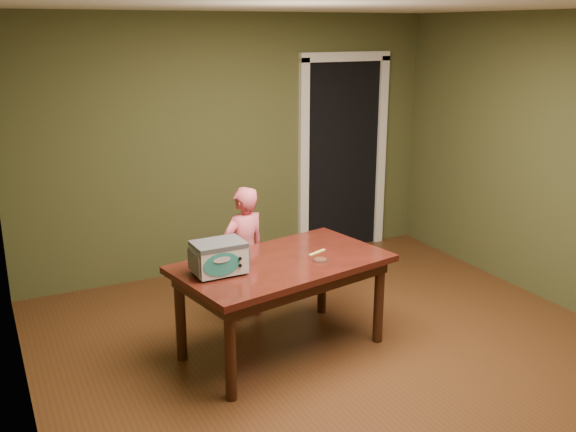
# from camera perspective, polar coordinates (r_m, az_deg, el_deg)

# --- Properties ---
(floor) EXTENTS (5.00, 5.00, 0.00)m
(floor) POSITION_cam_1_polar(r_m,az_deg,el_deg) (4.94, 6.65, -13.46)
(floor) COLOR #503017
(floor) RESTS_ON ground
(room_shell) EXTENTS (4.52, 5.02, 2.61)m
(room_shell) POSITION_cam_1_polar(r_m,az_deg,el_deg) (4.35, 7.39, 6.45)
(room_shell) COLOR #434726
(room_shell) RESTS_ON ground
(doorway) EXTENTS (1.10, 0.66, 2.25)m
(doorway) POSITION_cam_1_polar(r_m,az_deg,el_deg) (7.46, 3.70, 5.63)
(doorway) COLOR black
(doorway) RESTS_ON ground
(dining_table) EXTENTS (1.74, 1.19, 0.75)m
(dining_table) POSITION_cam_1_polar(r_m,az_deg,el_deg) (4.91, -0.51, -5.09)
(dining_table) COLOR #33130B
(dining_table) RESTS_ON floor
(toy_oven) EXTENTS (0.39, 0.27, 0.24)m
(toy_oven) POSITION_cam_1_polar(r_m,az_deg,el_deg) (4.61, -6.16, -3.60)
(toy_oven) COLOR #4C4F54
(toy_oven) RESTS_ON dining_table
(baking_pan) EXTENTS (0.10, 0.10, 0.02)m
(baking_pan) POSITION_cam_1_polar(r_m,az_deg,el_deg) (4.86, 2.90, -3.93)
(baking_pan) COLOR silver
(baking_pan) RESTS_ON dining_table
(spatula) EXTENTS (0.18, 0.09, 0.01)m
(spatula) POSITION_cam_1_polar(r_m,az_deg,el_deg) (5.04, 2.61, -3.24)
(spatula) COLOR #E7E064
(spatula) RESTS_ON dining_table
(child) EXTENTS (0.48, 0.38, 1.17)m
(child) POSITION_cam_1_polar(r_m,az_deg,el_deg) (5.53, -3.92, -3.32)
(child) COLOR #EA6070
(child) RESTS_ON floor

